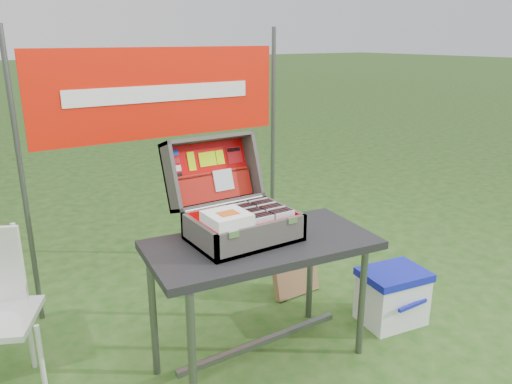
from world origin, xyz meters
TOP-DOWN VIEW (x-y plane):
  - ground at (0.00, 0.00)m, footprint 80.00×80.00m
  - table at (0.03, 0.01)m, footprint 1.16×0.68m
  - table_top at (0.03, 0.01)m, footprint 1.16×0.68m
  - table_leg_fl at (-0.46, -0.20)m, footprint 0.04×0.04m
  - table_leg_fr at (0.52, -0.20)m, footprint 0.04×0.04m
  - table_leg_bl at (-0.46, 0.23)m, footprint 0.04×0.04m
  - table_leg_br at (0.52, 0.23)m, footprint 0.04×0.04m
  - table_brace at (0.03, 0.01)m, footprint 0.95×0.03m
  - suitcase at (-0.04, 0.14)m, footprint 0.50×0.51m
  - suitcase_base_bottom at (-0.04, 0.08)m, footprint 0.50×0.35m
  - suitcase_base_wall_front at (-0.04, -0.09)m, footprint 0.50×0.02m
  - suitcase_base_wall_back at (-0.04, 0.24)m, footprint 0.50×0.02m
  - suitcase_base_wall_left at (-0.27, 0.08)m, footprint 0.02×0.35m
  - suitcase_base_wall_right at (0.20, 0.08)m, footprint 0.02×0.35m
  - suitcase_liner_floor at (-0.04, 0.08)m, footprint 0.46×0.32m
  - suitcase_latch_left at (-0.20, -0.10)m, footprint 0.05×0.01m
  - suitcase_latch_right at (0.12, -0.10)m, footprint 0.05×0.01m
  - suitcase_hinge at (-0.04, 0.25)m, footprint 0.45×0.02m
  - suitcase_lid_back at (-0.04, 0.43)m, footprint 0.50×0.13m
  - suitcase_lid_rim_far at (-0.04, 0.43)m, footprint 0.50×0.13m
  - suitcase_lid_rim_near at (-0.04, 0.32)m, footprint 0.50×0.13m
  - suitcase_lid_rim_left at (-0.27, 0.37)m, footprint 0.02×0.24m
  - suitcase_lid_rim_right at (0.20, 0.37)m, footprint 0.02×0.24m
  - suitcase_lid_liner at (-0.04, 0.41)m, footprint 0.45×0.11m
  - suitcase_liner_wall_front at (-0.04, -0.08)m, footprint 0.46×0.01m
  - suitcase_liner_wall_back at (-0.04, 0.23)m, footprint 0.46×0.01m
  - suitcase_liner_wall_left at (-0.26, 0.08)m, footprint 0.01×0.32m
  - suitcase_liner_wall_right at (0.19, 0.08)m, footprint 0.01×0.32m
  - suitcase_lid_pocket at (-0.04, 0.37)m, footprint 0.44×0.08m
  - suitcase_pocket_edge at (-0.04, 0.39)m, footprint 0.43×0.03m
  - suitcase_pocket_cd at (0.02, 0.36)m, footprint 0.11×0.05m
  - lid_sticker_cc_a at (-0.22, 0.45)m, footprint 0.05×0.01m
  - lid_sticker_cc_b at (-0.22, 0.44)m, footprint 0.05×0.01m
  - lid_sticker_cc_c at (-0.22, 0.42)m, footprint 0.05×0.01m
  - lid_sticker_cc_d at (-0.22, 0.41)m, footprint 0.05×0.01m
  - lid_card_neon_tall at (-0.13, 0.43)m, footprint 0.04×0.03m
  - lid_card_neon_main at (-0.04, 0.43)m, footprint 0.10×0.03m
  - lid_card_neon_small at (0.04, 0.43)m, footprint 0.04×0.03m
  - lid_sticker_band at (0.13, 0.43)m, footprint 0.09×0.03m
  - lid_sticker_band_bar at (0.13, 0.44)m, footprint 0.08×0.01m
  - cd_left_0 at (-0.01, -0.06)m, footprint 0.11×0.01m
  - cd_left_1 at (-0.01, -0.04)m, footprint 0.11×0.01m
  - cd_left_2 at (-0.01, -0.02)m, footprint 0.11×0.01m
  - cd_left_3 at (-0.01, 0.00)m, footprint 0.11×0.01m
  - cd_left_4 at (-0.01, 0.02)m, footprint 0.11×0.01m
  - cd_left_5 at (-0.01, 0.04)m, footprint 0.11×0.01m
  - cd_left_6 at (-0.01, 0.06)m, footprint 0.11×0.01m
  - cd_left_7 at (-0.01, 0.08)m, footprint 0.11×0.01m
  - cd_left_8 at (-0.01, 0.10)m, footprint 0.11×0.01m
  - cd_left_9 at (-0.01, 0.12)m, footprint 0.11×0.01m
  - cd_left_10 at (-0.01, 0.14)m, footprint 0.11×0.01m
  - cd_left_11 at (-0.01, 0.16)m, footprint 0.11×0.01m
  - cd_left_12 at (-0.01, 0.18)m, footprint 0.11×0.01m
  - cd_left_13 at (-0.01, 0.20)m, footprint 0.11×0.01m
  - cd_right_0 at (0.11, -0.06)m, footprint 0.11×0.01m
  - cd_right_1 at (0.11, -0.04)m, footprint 0.11×0.01m
  - cd_right_2 at (0.11, -0.02)m, footprint 0.11×0.01m
  - cd_right_3 at (0.11, 0.00)m, footprint 0.11×0.01m
  - cd_right_4 at (0.11, 0.02)m, footprint 0.11×0.01m
  - cd_right_5 at (0.11, 0.04)m, footprint 0.11×0.01m
  - cd_right_6 at (0.11, 0.06)m, footprint 0.11×0.01m
  - cd_right_7 at (0.11, 0.08)m, footprint 0.11×0.01m
  - cd_right_8 at (0.11, 0.10)m, footprint 0.11×0.01m
  - cd_right_9 at (0.11, 0.12)m, footprint 0.11×0.01m
  - cd_right_10 at (0.11, 0.14)m, footprint 0.11×0.01m
  - cd_right_11 at (0.11, 0.16)m, footprint 0.11×0.01m
  - cd_right_12 at (0.11, 0.18)m, footprint 0.11×0.01m
  - cd_right_13 at (0.11, 0.20)m, footprint 0.11×0.01m
  - songbook_0 at (-0.16, 0.01)m, footprint 0.19×0.19m
  - songbook_1 at (-0.16, 0.01)m, footprint 0.19×0.19m
  - songbook_2 at (-0.16, 0.01)m, footprint 0.19×0.19m
  - songbook_3 at (-0.16, 0.01)m, footprint 0.19×0.19m
  - songbook_4 at (-0.16, 0.01)m, footprint 0.19×0.19m
  - songbook_5 at (-0.16, 0.01)m, footprint 0.19×0.19m
  - songbook_6 at (-0.16, 0.01)m, footprint 0.19×0.19m
  - songbook_7 at (-0.16, 0.01)m, footprint 0.19×0.19m
  - songbook_8 at (-0.16, 0.01)m, footprint 0.19×0.19m
  - songbook_9 at (-0.16, 0.01)m, footprint 0.19×0.19m
  - songbook_graphic at (-0.16, -0.00)m, footprint 0.09×0.07m
  - cooler at (0.90, -0.08)m, footprint 0.41×0.34m
  - cooler_body at (0.90, -0.08)m, footprint 0.39×0.32m
  - cooler_lid at (0.90, -0.08)m, footprint 0.41×0.34m
  - cooler_handle at (0.90, -0.23)m, footprint 0.22×0.02m
  - chair_leg_fr at (-0.98, 0.31)m, footprint 0.02×0.02m
  - chair_leg_br at (-0.98, 0.62)m, footprint 0.02×0.02m
  - chair_upright_right at (-0.98, 0.64)m, footprint 0.02×0.02m
  - cardboard_box at (0.62, 0.51)m, footprint 0.34×0.14m
  - banner_post_left at (-0.85, 1.10)m, footprint 0.03×0.03m
  - banner_post_right at (0.85, 1.10)m, footprint 0.03×0.03m
  - banner at (0.00, 1.09)m, footprint 1.60×0.02m
  - banner_text at (0.00, 1.08)m, footprint 1.20×0.00m

SIDE VIEW (x-z plane):
  - ground at x=0.00m, z-range 0.00..0.00m
  - table_brace at x=0.03m, z-range 0.10..0.14m
  - cooler_body at x=0.90m, z-range 0.00..0.29m
  - cooler at x=0.90m, z-range 0.00..0.33m
  - cardboard_box at x=0.62m, z-range 0.00..0.35m
  - cooler_handle at x=0.90m, z-range 0.17..0.19m
  - chair_leg_fr at x=-0.98m, z-range 0.00..0.41m
  - chair_leg_br at x=-0.98m, z-range 0.00..0.41m
  - cooler_lid at x=0.90m, z-range 0.29..0.33m
  - table_leg_fl at x=-0.46m, z-range 0.00..0.65m
  - table_leg_fr at x=0.52m, z-range 0.00..0.65m
  - table_leg_bl at x=-0.46m, z-range 0.00..0.65m
  - table_leg_br at x=0.52m, z-range 0.00..0.65m
  - table at x=0.03m, z-range 0.00..0.69m
  - chair_upright_right at x=-0.98m, z-range 0.41..0.79m
  - table_top at x=0.03m, z-range 0.65..0.69m
  - suitcase_base_bottom at x=-0.04m, z-range 0.69..0.71m
  - suitcase_liner_floor at x=-0.04m, z-range 0.71..0.71m
  - suitcase_base_wall_front at x=-0.04m, z-range 0.69..0.82m
  - suitcase_base_wall_back at x=-0.04m, z-range 0.69..0.82m
  - suitcase_base_wall_left at x=-0.27m, z-range 0.69..0.82m
  - suitcase_base_wall_right at x=0.20m, z-range 0.69..0.82m
  - suitcase_liner_wall_front at x=-0.04m, z-range 0.71..0.82m
  - suitcase_liner_wall_back at x=-0.04m, z-range 0.71..0.82m
  - suitcase_liner_wall_left at x=-0.26m, z-range 0.71..0.82m
  - suitcase_liner_wall_right at x=0.19m, z-range 0.71..0.82m
  - cd_left_0 at x=-0.01m, z-range 0.71..0.84m
  - cd_left_1 at x=-0.01m, z-range 0.71..0.84m
  - cd_left_2 at x=-0.01m, z-range 0.71..0.84m
  - cd_left_3 at x=-0.01m, z-range 0.71..0.84m
  - cd_left_4 at x=-0.01m, z-range 0.71..0.84m
  - cd_left_5 at x=-0.01m, z-range 0.71..0.84m
  - cd_left_6 at x=-0.01m, z-range 0.71..0.84m
  - cd_left_7 at x=-0.01m, z-range 0.71..0.84m
  - cd_left_8 at x=-0.01m, z-range 0.71..0.84m
  - cd_left_9 at x=-0.01m, z-range 0.71..0.84m
  - cd_left_10 at x=-0.01m, z-range 0.71..0.84m
  - cd_left_11 at x=-0.01m, z-range 0.71..0.84m
  - cd_left_12 at x=-0.01m, z-range 0.71..0.84m
  - cd_left_13 at x=-0.01m, z-range 0.71..0.84m
  - cd_right_0 at x=0.11m, z-range 0.71..0.84m
  - cd_right_1 at x=0.11m, z-range 0.71..0.84m
  - cd_right_2 at x=0.11m, z-range 0.71..0.84m
  - cd_right_3 at x=0.11m, z-range 0.71..0.84m
  - cd_right_4 at x=0.11m, z-range 0.71..0.84m
  - cd_right_5 at x=0.11m, z-range 0.71..0.84m
  - cd_right_6 at x=0.11m, z-range 0.71..0.84m
  - cd_right_7 at x=0.11m, z-range 0.71..0.84m
  - cd_right_8 at x=0.11m, z-range 0.71..0.84m
  - cd_right_9 at x=0.11m, z-range 0.71..0.84m
  - cd_right_10 at x=0.11m, z-range 0.71..0.84m
  - cd_right_11 at x=0.11m, z-range 0.71..0.84m
  - cd_right_12 at x=0.11m, z-range 0.71..0.84m
  - cd_right_13 at x=0.11m, z-range 0.71..0.84m
  - suitcase_lid_rim_near at x=-0.04m, z-range 0.78..0.84m
  - suitcase_latch_left at x=-0.20m, z-range 0.80..0.83m
  - suitcase_latch_right at x=0.12m, z-range 0.80..0.83m
  - suitcase_hinge at x=-0.04m, z-range 0.81..0.83m
  - songbook_0 at x=-0.16m, z-range 0.82..0.83m
  - songbook_1 at x=-0.16m, z-range 0.83..0.83m
  - songbook_2 at x=-0.16m, z-range 0.83..0.84m
  - songbook_3 at x=-0.16m, z-range 0.84..0.84m
  - songbook_4 at x=-0.16m, z-range 0.84..0.85m
  - songbook_5 at x=-0.16m, z-range 0.85..0.85m
  - banner_post_left at x=-0.85m, z-range 0.00..1.70m
  - banner_post_right at x=0.85m, z-range 0.00..1.70m
  - songbook_6 at x=-0.16m, z-range 0.85..0.86m
  - songbook_7 at x=-0.16m, z-range 0.86..0.86m
  - songbook_8 at x=-0.16m, z-range 0.86..0.87m
  - songbook_9 at x=-0.16m, z-range 0.87..0.87m
  - songbook_graphic at x=-0.16m, z-range 0.87..0.87m
  - suitcase_lid_pocket at x=-0.04m, z-range 0.81..0.95m
  - suitcase at x=-0.04m, z-range 0.69..1.14m
  - suitcase_pocket_cd at x=0.02m, z-range 0.86..0.97m
  - suitcase_lid_back at x=-0.04m, z-range 0.78..1.12m
  - suitcase_pocket_edge at x=-0.04m, z-range 0.94..0.96m
  - suitcase_lid_liner at x=-0.04m, z-range 0.80..1.10m
  - lid_sticker_cc_d at x=-0.22m, z-range 0.94..0.97m
  - suitcase_lid_rim_left at x=-0.27m, z-range 0.78..1.16m
  - suitcase_lid_rim_right at x=0.20m, z-range 0.78..1.16m
  - lid_sticker_cc_c at x=-0.22m, z-range 0.98..1.01m
  - lid_card_neon_tall at x=-0.13m, z-range 0.97..1.07m
  - lid_card_neon_main at x=-0.04m, z-range 0.98..1.06m
  - lid_card_neon_small at x=0.04m, z-range 0.98..1.06m
  - lid_sticker_band at x=0.13m, z-range 0.98..1.06m
  - lid_sticker_cc_b at x=-0.22m, z-range 1.02..1.05m
  - lid_sticker_band_bar at x=0.13m, z-range 1.04..1.06m
  - lid_sticker_cc_a at x=-0.22m, z-range 1.06..1.09m
  - suitcase_lid_rim_far at x=-0.04m, z-range 1.10..1.16m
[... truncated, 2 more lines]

